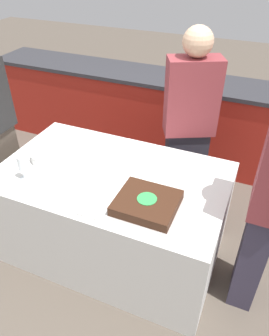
{
  "coord_description": "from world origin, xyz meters",
  "views": [
    {
      "loc": [
        0.87,
        -1.62,
        2.14
      ],
      "look_at": [
        0.18,
        0.0,
        0.86
      ],
      "focal_mm": 35.0,
      "sensor_mm": 36.0,
      "label": 1
    }
  ],
  "objects": [
    {
      "name": "ground_plane",
      "position": [
        0.0,
        0.0,
        0.0
      ],
      "size": [
        14.0,
        14.0,
        0.0
      ],
      "primitive_type": "plane",
      "color": "brown"
    },
    {
      "name": "back_counter",
      "position": [
        0.0,
        1.57,
        0.46
      ],
      "size": [
        4.4,
        0.58,
        0.92
      ],
      "color": "#A82319",
      "rests_on": "ground_plane"
    },
    {
      "name": "dining_table",
      "position": [
        0.0,
        0.0,
        0.38
      ],
      "size": [
        1.61,
        0.98,
        0.76
      ],
      "color": "silver",
      "rests_on": "ground_plane"
    },
    {
      "name": "cake",
      "position": [
        0.35,
        -0.22,
        0.8
      ],
      "size": [
        0.41,
        0.38,
        0.07
      ],
      "color": "#B7B2AD",
      "rests_on": "dining_table"
    },
    {
      "name": "plate_stack",
      "position": [
        -0.52,
        -0.02,
        0.8
      ],
      "size": [
        0.24,
        0.24,
        0.07
      ],
      "color": "white",
      "rests_on": "dining_table"
    },
    {
      "name": "wine_glass",
      "position": [
        -0.53,
        -0.28,
        0.88
      ],
      "size": [
        0.07,
        0.07,
        0.18
      ],
      "color": "white",
      "rests_on": "dining_table"
    },
    {
      "name": "side_plate_near_cake",
      "position": [
        0.3,
        0.08,
        0.77
      ],
      "size": [
        0.19,
        0.19,
        0.0
      ],
      "color": "white",
      "rests_on": "dining_table"
    },
    {
      "name": "utensil_pile",
      "position": [
        0.06,
        -0.4,
        0.77
      ],
      "size": [
        0.13,
        0.1,
        0.02
      ],
      "color": "white",
      "rests_on": "dining_table"
    },
    {
      "name": "person_cutting_cake",
      "position": [
        0.35,
        0.71,
        0.85
      ],
      "size": [
        0.45,
        0.36,
        1.63
      ],
      "rotation": [
        0.0,
        0.0,
        -2.68
      ],
      "color": "#282833",
      "rests_on": "ground_plane"
    },
    {
      "name": "person_seated_right",
      "position": [
        1.03,
        0.0,
        0.84
      ],
      "size": [
        0.21,
        0.37,
        1.62
      ],
      "rotation": [
        0.0,
        0.0,
        -1.57
      ],
      "color": "#383347",
      "rests_on": "ground_plane"
    }
  ]
}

